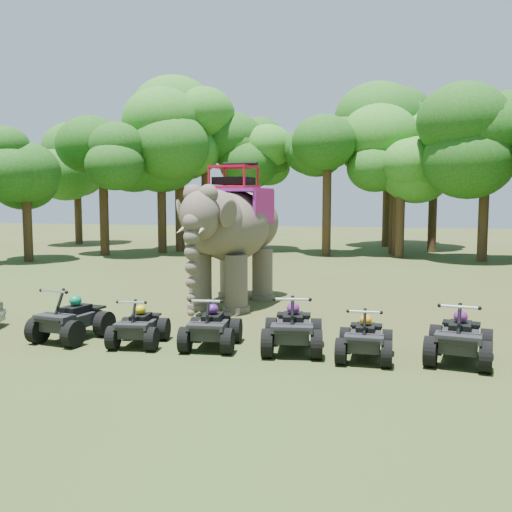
% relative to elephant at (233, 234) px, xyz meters
% --- Properties ---
extents(ground, '(110.00, 110.00, 0.00)m').
position_rel_elephant_xyz_m(ground, '(1.40, -3.94, -2.32)').
color(ground, '#47381E').
rests_on(ground, ground).
extents(elephant, '(3.19, 5.82, 4.65)m').
position_rel_elephant_xyz_m(elephant, '(0.00, 0.00, 0.00)').
color(elephant, brown).
rests_on(elephant, ground).
extents(atv_0, '(1.61, 2.01, 1.34)m').
position_rel_elephant_xyz_m(atv_0, '(-2.65, -5.47, -1.65)').
color(atv_0, black).
rests_on(atv_0, ground).
extents(atv_1, '(1.30, 1.67, 1.16)m').
position_rel_elephant_xyz_m(atv_1, '(-0.82, -5.56, -1.75)').
color(atv_1, black).
rests_on(atv_1, ground).
extents(atv_2, '(1.35, 1.76, 1.24)m').
position_rel_elephant_xyz_m(atv_2, '(0.93, -5.40, -1.71)').
color(atv_2, black).
rests_on(atv_2, ground).
extents(atv_3, '(1.54, 1.97, 1.35)m').
position_rel_elephant_xyz_m(atv_3, '(2.85, -5.32, -1.65)').
color(atv_3, black).
rests_on(atv_3, ground).
extents(atv_4, '(1.19, 1.61, 1.18)m').
position_rel_elephant_xyz_m(atv_4, '(4.49, -5.62, -1.73)').
color(atv_4, black).
rests_on(atv_4, ground).
extents(atv_5, '(1.61, 2.01, 1.34)m').
position_rel_elephant_xyz_m(atv_5, '(6.46, -5.39, -1.65)').
color(atv_5, black).
rests_on(atv_5, ground).
extents(tree_0, '(5.41, 5.41, 7.73)m').
position_rel_elephant_xyz_m(tree_0, '(1.40, 16.49, 1.54)').
color(tree_0, '#195114').
rests_on(tree_0, ground).
extents(tree_1, '(4.77, 4.77, 6.81)m').
position_rel_elephant_xyz_m(tree_1, '(5.70, 16.20, 1.08)').
color(tree_1, '#195114').
rests_on(tree_1, ground).
extents(tree_2, '(5.73, 5.73, 8.18)m').
position_rel_elephant_xyz_m(tree_2, '(10.12, 15.40, 1.77)').
color(tree_2, '#195114').
rests_on(tree_2, ground).
extents(tree_23, '(4.62, 4.62, 6.59)m').
position_rel_elephant_xyz_m(tree_23, '(-14.29, 9.74, 0.97)').
color(tree_23, '#195114').
rests_on(tree_23, ground).
extents(tree_24, '(5.76, 5.76, 8.23)m').
position_rel_elephant_xyz_m(tree_24, '(-11.83, 13.83, 1.79)').
color(tree_24, '#195114').
rests_on(tree_24, ground).
extents(tree_25, '(6.94, 6.94, 9.91)m').
position_rel_elephant_xyz_m(tree_25, '(-8.21, 17.20, 2.63)').
color(tree_25, '#195114').
rests_on(tree_25, ground).
extents(tree_26, '(5.73, 5.73, 8.19)m').
position_rel_elephant_xyz_m(tree_26, '(-3.49, 18.69, 1.77)').
color(tree_26, '#195114').
rests_on(tree_26, ground).
extents(tree_27, '(7.66, 7.66, 10.94)m').
position_rel_elephant_xyz_m(tree_27, '(4.95, 24.05, 3.15)').
color(tree_27, '#195114').
rests_on(tree_27, ground).
extents(tree_28, '(5.09, 5.09, 7.27)m').
position_rel_elephant_xyz_m(tree_28, '(-3.61, 18.98, 1.31)').
color(tree_28, '#195114').
rests_on(tree_28, ground).
extents(tree_29, '(6.53, 6.53, 9.33)m').
position_rel_elephant_xyz_m(tree_29, '(-6.68, 17.99, 2.34)').
color(tree_29, '#195114').
rests_on(tree_29, ground).
extents(tree_30, '(5.70, 5.70, 8.14)m').
position_rel_elephant_xyz_m(tree_30, '(5.36, 18.41, 1.75)').
color(tree_30, '#195114').
rests_on(tree_30, ground).
extents(tree_32, '(5.64, 5.64, 8.06)m').
position_rel_elephant_xyz_m(tree_32, '(-17.79, 21.12, 1.70)').
color(tree_32, '#195114').
rests_on(tree_32, ground).
extents(tree_33, '(5.54, 5.54, 7.91)m').
position_rel_elephant_xyz_m(tree_33, '(5.55, 17.35, 1.63)').
color(tree_33, '#195114').
rests_on(tree_33, ground).
extents(tree_34, '(5.58, 5.58, 7.97)m').
position_rel_elephant_xyz_m(tree_34, '(7.81, 20.26, 1.66)').
color(tree_34, '#195114').
rests_on(tree_34, ground).
extents(tree_36, '(7.59, 7.59, 10.84)m').
position_rel_elephant_xyz_m(tree_36, '(5.38, 25.38, 3.10)').
color(tree_36, '#195114').
rests_on(tree_36, ground).
extents(tree_37, '(6.06, 6.06, 8.66)m').
position_rel_elephant_xyz_m(tree_37, '(-9.07, 16.26, 2.01)').
color(tree_37, '#195114').
rests_on(tree_37, ground).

